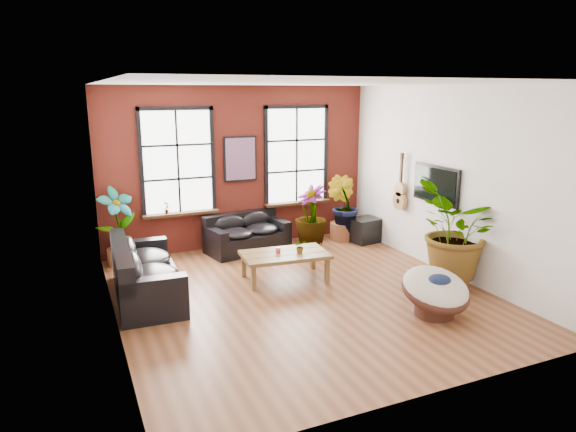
% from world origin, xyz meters
% --- Properties ---
extents(room, '(6.04, 6.54, 3.54)m').
position_xyz_m(room, '(0.00, 0.15, 1.75)').
color(room, brown).
rests_on(room, ground).
extents(sofa_back, '(1.88, 1.18, 0.80)m').
position_xyz_m(sofa_back, '(-0.03, 2.78, 0.36)').
color(sofa_back, black).
rests_on(sofa_back, ground).
extents(sofa_left, '(1.09, 2.41, 0.94)m').
position_xyz_m(sofa_left, '(-2.48, 0.98, 0.42)').
color(sofa_left, black).
rests_on(sofa_left, ground).
extents(coffee_table, '(1.63, 1.02, 0.60)m').
position_xyz_m(coffee_table, '(0.04, 0.83, 0.44)').
color(coffee_table, brown).
rests_on(coffee_table, ground).
extents(papasan_chair, '(1.06, 1.08, 0.79)m').
position_xyz_m(papasan_chair, '(1.53, -1.55, 0.40)').
color(papasan_chair, '#3F1F16').
rests_on(papasan_chair, ground).
extents(poster, '(0.74, 0.06, 0.98)m').
position_xyz_m(poster, '(0.00, 3.18, 1.95)').
color(poster, black).
rests_on(poster, room).
extents(tv_wall_unit, '(0.13, 1.86, 1.20)m').
position_xyz_m(tv_wall_unit, '(2.93, 0.60, 1.54)').
color(tv_wall_unit, black).
rests_on(tv_wall_unit, room).
extents(media_box, '(0.75, 0.66, 0.55)m').
position_xyz_m(media_box, '(2.68, 2.31, 0.28)').
color(media_box, black).
rests_on(media_box, ground).
extents(pot_back_left, '(0.59, 0.59, 0.35)m').
position_xyz_m(pot_back_left, '(-2.66, 2.87, 0.17)').
color(pot_back_left, brown).
rests_on(pot_back_left, ground).
extents(pot_back_right, '(0.72, 0.72, 0.40)m').
position_xyz_m(pot_back_right, '(2.29, 2.68, 0.20)').
color(pot_back_right, brown).
rests_on(pot_back_right, ground).
extents(pot_right_wall, '(0.63, 0.63, 0.36)m').
position_xyz_m(pot_right_wall, '(2.63, -0.73, 0.18)').
color(pot_right_wall, brown).
rests_on(pot_right_wall, ground).
extents(pot_mid, '(0.55, 0.55, 0.32)m').
position_xyz_m(pot_mid, '(1.33, 2.30, 0.16)').
color(pot_mid, brown).
rests_on(pot_mid, ground).
extents(floor_plant_back_left, '(0.90, 0.79, 1.44)m').
position_xyz_m(floor_plant_back_left, '(-2.65, 2.84, 0.87)').
color(floor_plant_back_left, '#144D1B').
rests_on(floor_plant_back_left, ground).
extents(floor_plant_back_right, '(0.89, 0.94, 1.34)m').
position_xyz_m(floor_plant_back_right, '(2.28, 2.68, 0.82)').
color(floor_plant_back_right, '#144D1B').
rests_on(floor_plant_back_right, ground).
extents(floor_plant_right_wall, '(2.04, 2.06, 1.73)m').
position_xyz_m(floor_plant_right_wall, '(2.59, -0.75, 1.03)').
color(floor_plant_right_wall, '#144D1B').
rests_on(floor_plant_right_wall, ground).
extents(floor_plant_mid, '(0.86, 0.86, 1.28)m').
position_xyz_m(floor_plant_mid, '(1.30, 2.31, 0.78)').
color(floor_plant_mid, '#144D1B').
rests_on(floor_plant_mid, ground).
extents(table_plant, '(0.22, 0.19, 0.24)m').
position_xyz_m(table_plant, '(0.30, 0.73, 0.62)').
color(table_plant, '#144D1B').
rests_on(table_plant, coffee_table).
extents(sill_plant_left, '(0.17, 0.17, 0.27)m').
position_xyz_m(sill_plant_left, '(-1.65, 3.13, 1.04)').
color(sill_plant_left, '#144D1B').
rests_on(sill_plant_left, room).
extents(sill_plant_right, '(0.19, 0.19, 0.27)m').
position_xyz_m(sill_plant_right, '(1.70, 3.13, 1.04)').
color(sill_plant_right, '#144D1B').
rests_on(sill_plant_right, room).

